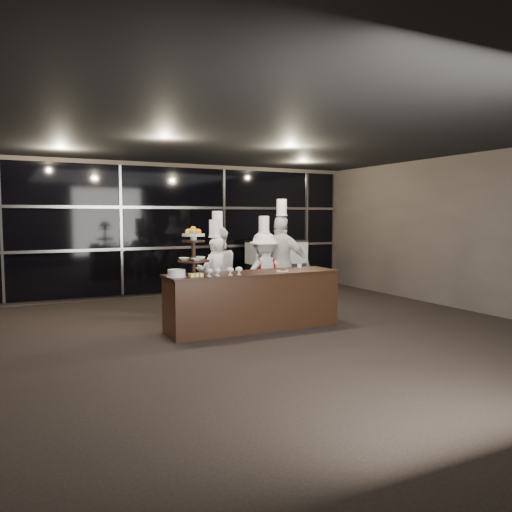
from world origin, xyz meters
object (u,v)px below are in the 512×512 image
layer_cake (177,273)px  chef_a (215,276)px  chef_d (281,264)px  display_stand (193,248)px  display_case (276,264)px  buffet_counter (253,300)px  chef_b (218,271)px  chef_c (264,273)px

layer_cake → chef_a: (1.02, 1.04, -0.21)m
chef_a → chef_d: chef_d is taller
layer_cake → chef_a: bearing=45.5°
display_stand → display_case: (3.17, 3.17, -0.65)m
buffet_counter → chef_a: bearing=104.9°
chef_b → display_case: bearing=39.7°
chef_a → chef_c: (0.97, 0.01, 0.01)m
layer_cake → chef_c: (2.00, 1.05, -0.20)m
display_case → layer_cake: bearing=-137.0°
chef_a → chef_c: size_ratio=0.96×
layer_cake → chef_a: 1.47m
buffet_counter → display_stand: display_stand is taller
display_case → chef_a: (-2.44, -2.19, 0.08)m
chef_d → layer_cake: bearing=-156.6°
display_case → chef_c: (-1.46, -2.18, 0.08)m
chef_b → chef_c: chef_b is taller
chef_d → chef_b: bearing=164.0°
display_stand → layer_cake: 0.47m
display_case → chef_d: (-1.11, -2.21, 0.24)m
display_case → chef_b: (-2.26, -1.88, 0.13)m
buffet_counter → chef_c: chef_c is taller
display_stand → buffet_counter: bearing=0.0°
layer_cake → chef_b: 1.81m
display_stand → chef_b: bearing=54.8°
chef_a → chef_b: 0.36m
chef_a → chef_d: bearing=-0.9°
display_case → chef_d: bearing=-116.7°
chef_b → chef_c: bearing=-20.5°
chef_c → chef_d: chef_d is taller
buffet_counter → chef_b: bearing=93.9°
buffet_counter → chef_a: 1.07m
chef_a → chef_c: chef_c is taller
buffet_counter → display_stand: 1.33m
chef_c → display_stand: bearing=-149.8°
buffet_counter → chef_c: 1.26m
buffet_counter → chef_b: chef_b is taller
display_stand → chef_b: chef_b is taller
layer_cake → chef_d: (2.35, 1.02, -0.05)m
chef_b → chef_d: size_ratio=0.90×
chef_a → display_stand: bearing=-126.7°
display_case → chef_a: size_ratio=0.80×
display_case → chef_c: chef_c is taller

